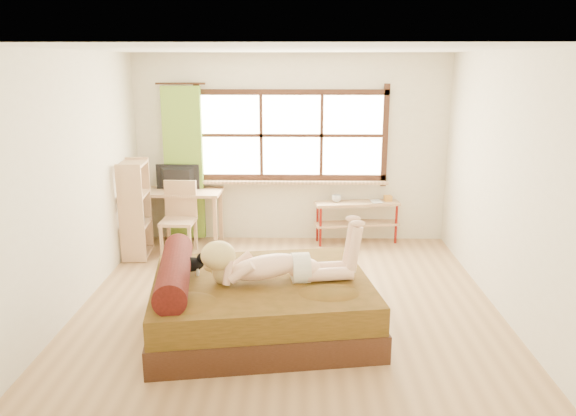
{
  "coord_description": "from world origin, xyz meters",
  "views": [
    {
      "loc": [
        0.11,
        -5.81,
        2.59
      ],
      "look_at": [
        -0.01,
        0.2,
        1.01
      ],
      "focal_mm": 35.0,
      "sensor_mm": 36.0,
      "label": 1
    }
  ],
  "objects_px": {
    "desk": "(177,198)",
    "woman": "(276,250)",
    "kitten": "(189,262)",
    "chair": "(179,213)",
    "pipe_shelf": "(358,213)",
    "bookshelf": "(135,209)",
    "bed": "(256,302)"
  },
  "relations": [
    {
      "from": "desk",
      "to": "woman",
      "type": "bearing_deg",
      "value": -58.64
    },
    {
      "from": "kitten",
      "to": "chair",
      "type": "xyz_separation_m",
      "value": [
        -0.56,
        2.2,
        -0.1
      ]
    },
    {
      "from": "woman",
      "to": "chair",
      "type": "bearing_deg",
      "value": 112.5
    },
    {
      "from": "pipe_shelf",
      "to": "bookshelf",
      "type": "relative_size",
      "value": 0.95
    },
    {
      "from": "kitten",
      "to": "desk",
      "type": "distance_m",
      "value": 2.64
    },
    {
      "from": "chair",
      "to": "pipe_shelf",
      "type": "bearing_deg",
      "value": 12.73
    },
    {
      "from": "woman",
      "to": "desk",
      "type": "distance_m",
      "value": 3.12
    },
    {
      "from": "woman",
      "to": "chair",
      "type": "distance_m",
      "value": 2.77
    },
    {
      "from": "desk",
      "to": "bookshelf",
      "type": "xyz_separation_m",
      "value": [
        -0.45,
        -0.55,
        -0.02
      ]
    },
    {
      "from": "woman",
      "to": "kitten",
      "type": "relative_size",
      "value": 4.67
    },
    {
      "from": "woman",
      "to": "desk",
      "type": "bearing_deg",
      "value": 110.68
    },
    {
      "from": "chair",
      "to": "woman",
      "type": "bearing_deg",
      "value": -56.82
    },
    {
      "from": "chair",
      "to": "pipe_shelf",
      "type": "relative_size",
      "value": 0.8
    },
    {
      "from": "woman",
      "to": "pipe_shelf",
      "type": "bearing_deg",
      "value": 60.46
    },
    {
      "from": "bed",
      "to": "chair",
      "type": "distance_m",
      "value": 2.63
    },
    {
      "from": "kitten",
      "to": "bookshelf",
      "type": "height_order",
      "value": "bookshelf"
    },
    {
      "from": "desk",
      "to": "pipe_shelf",
      "type": "bearing_deg",
      "value": 4.53
    },
    {
      "from": "bed",
      "to": "chair",
      "type": "xyz_separation_m",
      "value": [
        -1.23,
        2.31,
        0.27
      ]
    },
    {
      "from": "desk",
      "to": "chair",
      "type": "relative_size",
      "value": 1.29
    },
    {
      "from": "bed",
      "to": "bookshelf",
      "type": "xyz_separation_m",
      "value": [
        -1.78,
        2.12,
        0.38
      ]
    },
    {
      "from": "desk",
      "to": "bookshelf",
      "type": "distance_m",
      "value": 0.71
    },
    {
      "from": "woman",
      "to": "kitten",
      "type": "bearing_deg",
      "value": 161.39
    },
    {
      "from": "bed",
      "to": "pipe_shelf",
      "type": "bearing_deg",
      "value": 56.65
    },
    {
      "from": "bed",
      "to": "chair",
      "type": "relative_size",
      "value": 2.36
    },
    {
      "from": "woman",
      "to": "pipe_shelf",
      "type": "distance_m",
      "value": 3.05
    },
    {
      "from": "woman",
      "to": "bookshelf",
      "type": "xyz_separation_m",
      "value": [
        -1.98,
        2.16,
        -0.18
      ]
    },
    {
      "from": "bookshelf",
      "to": "pipe_shelf",
      "type": "bearing_deg",
      "value": 8.17
    },
    {
      "from": "bed",
      "to": "chair",
      "type": "bearing_deg",
      "value": 109.19
    },
    {
      "from": "chair",
      "to": "bookshelf",
      "type": "distance_m",
      "value": 0.59
    },
    {
      "from": "woman",
      "to": "chair",
      "type": "height_order",
      "value": "woman"
    },
    {
      "from": "kitten",
      "to": "chair",
      "type": "height_order",
      "value": "chair"
    },
    {
      "from": "bed",
      "to": "desk",
      "type": "height_order",
      "value": "bed"
    }
  ]
}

